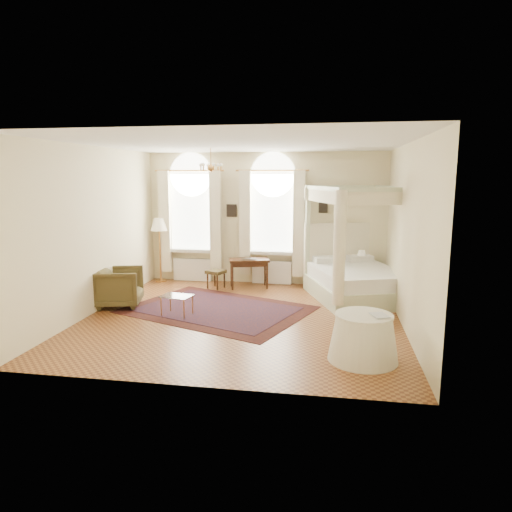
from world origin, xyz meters
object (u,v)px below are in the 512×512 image
(floor_lamp, at_px, (159,228))
(side_table, at_px, (363,338))
(nightstand, at_px, (361,278))
(writing_desk, at_px, (249,263))
(stool, at_px, (216,273))
(coffee_table, at_px, (177,298))
(canopy_bed, at_px, (358,274))
(armchair, at_px, (120,287))

(floor_lamp, relative_size, side_table, 1.59)
(nightstand, height_order, side_table, side_table)
(writing_desk, distance_m, side_table, 4.84)
(stool, bearing_deg, nightstand, 7.75)
(nightstand, relative_size, floor_lamp, 0.35)
(writing_desk, relative_size, side_table, 1.02)
(stool, distance_m, coffee_table, 2.30)
(canopy_bed, relative_size, coffee_table, 4.21)
(nightstand, bearing_deg, coffee_table, -143.22)
(canopy_bed, relative_size, stool, 5.47)
(armchair, bearing_deg, nightstand, -79.83)
(nightstand, bearing_deg, stool, -172.25)
(floor_lamp, height_order, side_table, floor_lamp)
(stool, bearing_deg, coffee_table, -95.05)
(canopy_bed, distance_m, stool, 3.40)
(writing_desk, xyz_separation_m, armchair, (-2.40, -2.04, -0.21))
(nightstand, xyz_separation_m, stool, (-3.50, -0.48, 0.09))
(armchair, distance_m, coffee_table, 1.47)
(canopy_bed, xyz_separation_m, armchair, (-4.97, -1.40, -0.16))
(canopy_bed, relative_size, floor_lamp, 1.69)
(coffee_table, bearing_deg, nightstand, 36.78)
(canopy_bed, bearing_deg, armchair, -164.25)
(stool, bearing_deg, canopy_bed, -7.76)
(nightstand, bearing_deg, floor_lamp, 180.00)
(coffee_table, relative_size, side_table, 0.64)
(stool, relative_size, coffee_table, 0.77)
(nightstand, relative_size, side_table, 0.55)
(armchair, xyz_separation_m, floor_lamp, (0.00, 2.33, 1.00))
(nightstand, relative_size, armchair, 0.64)
(nightstand, xyz_separation_m, side_table, (-0.23, -4.44, 0.06))
(writing_desk, relative_size, floor_lamp, 0.64)
(canopy_bed, relative_size, side_table, 2.67)
(writing_desk, xyz_separation_m, stool, (-0.79, -0.18, -0.24))
(writing_desk, xyz_separation_m, side_table, (2.48, -4.15, -0.27))
(canopy_bed, bearing_deg, writing_desk, 165.97)
(canopy_bed, distance_m, side_table, 3.51)
(side_table, bearing_deg, nightstand, 87.02)
(nightstand, height_order, armchair, armchair)
(coffee_table, bearing_deg, armchair, 162.76)
(stool, bearing_deg, armchair, -130.86)
(writing_desk, height_order, armchair, armchair)
(nightstand, xyz_separation_m, floor_lamp, (-5.11, 0.00, 1.12))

